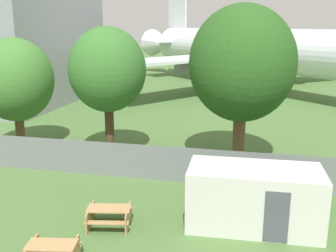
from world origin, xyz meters
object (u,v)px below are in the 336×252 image
Objects in this scene: portable_cabin at (254,198)px; tree_near_hangar at (107,70)px; airplane at (259,50)px; picnic_bench_near_cabin at (109,215)px; picnic_bench_open_grass at (52,252)px; tree_behind_benches at (15,80)px; tree_far_right at (242,64)px.

tree_near_hangar is at bearing 138.73° from portable_cabin.
airplane is at bearing 87.82° from portable_cabin.
tree_near_hangar is at bearing 110.59° from picnic_bench_near_cabin.
tree_near_hangar reaches higher than portable_cabin.
airplane is 37.37m from picnic_bench_open_grass.
tree_near_hangar reaches higher than picnic_bench_open_grass.
tree_behind_benches is (-9.04, 8.27, 3.74)m from picnic_bench_near_cabin.
airplane reaches higher than tree_near_hangar.
picnic_bench_open_grass is (-0.84, -2.78, -0.00)m from picnic_bench_near_cabin.
tree_far_right is at bearing -0.31° from tree_behind_benches.
picnic_bench_open_grass is 11.85m from tree_near_hangar.
picnic_bench_near_cabin is 0.22× the size of tree_far_right.
airplane reaches higher than picnic_bench_near_cabin.
tree_near_hangar reaches higher than tree_behind_benches.
tree_behind_benches is (-14.35, 7.01, 3.05)m from portable_cabin.
portable_cabin is at bearing 13.30° from picnic_bench_near_cabin.
portable_cabin reaches higher than picnic_bench_open_grass.
tree_far_right reaches higher than picnic_bench_near_cabin.
picnic_bench_near_cabin is 1.05× the size of picnic_bench_open_grass.
tree_near_hangar is (-2.15, 10.74, 4.52)m from picnic_bench_open_grass.
picnic_bench_open_grass is at bearing -149.02° from portable_cabin.
tree_near_hangar is at bearing -178.16° from tree_far_right.
airplane is at bearing 88.10° from tree_far_right.
tree_near_hangar is at bearing 101.31° from picnic_bench_open_grass.
picnic_bench_near_cabin is 10.54m from tree_far_right.
tree_behind_benches reaches higher than portable_cabin.
airplane is 4.31× the size of tree_far_right.
tree_near_hangar is 1.10× the size of tree_behind_benches.
airplane is 19.68× the size of picnic_bench_near_cabin.
airplane reaches higher than picnic_bench_open_grass.
picnic_bench_open_grass is at bearing -53.42° from tree_behind_benches.
picnic_bench_open_grass is 0.24× the size of tree_near_hangar.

